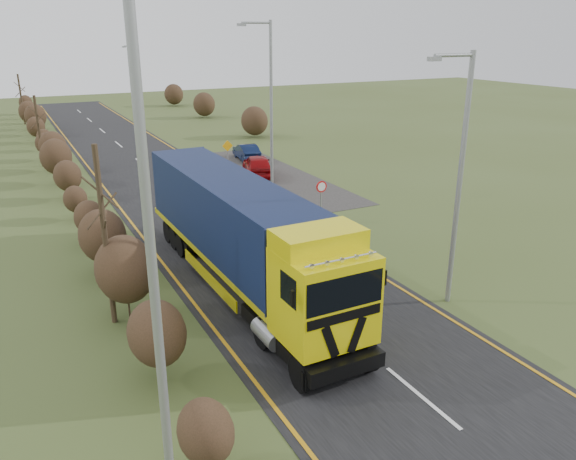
{
  "coord_description": "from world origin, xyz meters",
  "views": [
    {
      "loc": [
        -8.96,
        -13.64,
        9.26
      ],
      "look_at": [
        0.18,
        4.19,
        2.15
      ],
      "focal_mm": 35.0,
      "sensor_mm": 36.0,
      "label": 1
    }
  ],
  "objects_px": {
    "car_red_hatchback": "(258,166)",
    "car_blue_sedan": "(247,152)",
    "speed_sign": "(321,194)",
    "streetlight_near": "(458,173)",
    "lorry": "(240,229)"
  },
  "relations": [
    {
      "from": "car_red_hatchback",
      "to": "car_blue_sedan",
      "type": "distance_m",
      "value": 5.29
    },
    {
      "from": "car_blue_sedan",
      "to": "speed_sign",
      "type": "height_order",
      "value": "speed_sign"
    },
    {
      "from": "lorry",
      "to": "car_blue_sedan",
      "type": "distance_m",
      "value": 22.75
    },
    {
      "from": "lorry",
      "to": "speed_sign",
      "type": "relative_size",
      "value": 6.96
    },
    {
      "from": "car_blue_sedan",
      "to": "speed_sign",
      "type": "relative_size",
      "value": 1.71
    },
    {
      "from": "lorry",
      "to": "streetlight_near",
      "type": "height_order",
      "value": "streetlight_near"
    },
    {
      "from": "car_red_hatchback",
      "to": "streetlight_near",
      "type": "relative_size",
      "value": 0.5
    },
    {
      "from": "streetlight_near",
      "to": "speed_sign",
      "type": "bearing_deg",
      "value": 86.74
    },
    {
      "from": "car_blue_sedan",
      "to": "speed_sign",
      "type": "distance_m",
      "value": 15.53
    },
    {
      "from": "car_blue_sedan",
      "to": "streetlight_near",
      "type": "bearing_deg",
      "value": 90.23
    },
    {
      "from": "lorry",
      "to": "streetlight_near",
      "type": "bearing_deg",
      "value": -36.64
    },
    {
      "from": "streetlight_near",
      "to": "lorry",
      "type": "bearing_deg",
      "value": 144.0
    },
    {
      "from": "car_red_hatchback",
      "to": "car_blue_sedan",
      "type": "xyz_separation_m",
      "value": [
        1.37,
        5.1,
        -0.13
      ]
    },
    {
      "from": "car_red_hatchback",
      "to": "streetlight_near",
      "type": "height_order",
      "value": "streetlight_near"
    },
    {
      "from": "speed_sign",
      "to": "car_blue_sedan",
      "type": "bearing_deg",
      "value": 81.06
    }
  ]
}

